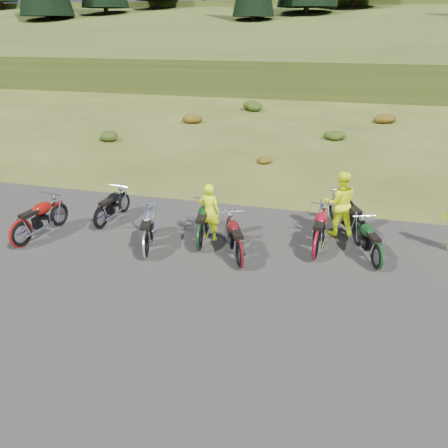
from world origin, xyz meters
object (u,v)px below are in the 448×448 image
(motorcycle_7, at_px, (375,269))
(person_middle, at_px, (209,213))
(motorcycle_0, at_px, (102,229))
(motorcycle_3, at_px, (146,258))

(motorcycle_7, distance_m, person_middle, 4.59)
(motorcycle_7, relative_size, person_middle, 1.16)
(motorcycle_0, xyz_separation_m, person_middle, (3.33, 0.15, 0.82))
(motorcycle_7, xyz_separation_m, person_middle, (-4.48, 0.58, 0.82))
(motorcycle_0, height_order, motorcycle_7, motorcycle_0)
(motorcycle_0, distance_m, person_middle, 3.43)
(motorcycle_0, xyz_separation_m, motorcycle_3, (2.02, -1.34, 0.00))
(motorcycle_3, bearing_deg, person_middle, -58.24)
(motorcycle_3, distance_m, motorcycle_7, 5.85)
(person_middle, bearing_deg, motorcycle_7, 179.30)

